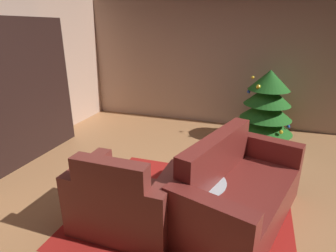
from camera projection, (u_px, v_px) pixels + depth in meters
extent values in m
plane|color=#AF784A|center=(187.00, 198.00, 3.36)|extent=(7.09, 7.09, 0.00)
cube|color=tan|center=(226.00, 59.00, 5.54)|extent=(6.03, 0.06, 2.72)
cube|color=#A21D18|center=(185.00, 210.00, 3.14)|extent=(2.31, 2.06, 0.01)
cube|color=black|center=(19.00, 95.00, 3.94)|extent=(0.03, 2.13, 2.11)
cube|color=black|center=(58.00, 81.00, 4.93)|extent=(0.39, 0.02, 2.11)
cube|color=black|center=(23.00, 158.00, 4.35)|extent=(0.36, 2.08, 0.03)
cube|color=black|center=(18.00, 134.00, 4.20)|extent=(0.36, 2.08, 0.03)
cube|color=black|center=(12.00, 108.00, 4.06)|extent=(0.36, 2.08, 0.02)
cube|color=black|center=(7.00, 79.00, 3.92)|extent=(0.36, 2.08, 0.02)
cube|color=black|center=(1.00, 49.00, 3.78)|extent=(0.36, 2.08, 0.02)
cube|color=black|center=(5.00, 111.00, 4.13)|extent=(0.05, 1.07, 0.67)
cube|color=black|center=(7.00, 111.00, 4.12)|extent=(0.03, 1.10, 0.70)
cube|color=#327139|center=(60.00, 127.00, 5.18)|extent=(0.27, 0.04, 0.33)
cube|color=#472D1F|center=(59.00, 130.00, 5.15)|extent=(0.29, 0.03, 0.24)
cube|color=#854499|center=(55.00, 130.00, 5.12)|extent=(0.19, 0.05, 0.28)
cube|color=orange|center=(55.00, 132.00, 5.07)|extent=(0.27, 0.05, 0.22)
cube|color=#427340|center=(53.00, 133.00, 5.03)|extent=(0.25, 0.03, 0.24)
cube|color=orange|center=(51.00, 132.00, 4.98)|extent=(0.25, 0.05, 0.28)
cube|color=#14807F|center=(50.00, 135.00, 4.94)|extent=(0.27, 0.04, 0.24)
cube|color=#3F2535|center=(46.00, 135.00, 4.91)|extent=(0.20, 0.04, 0.24)
cube|color=#0C7194|center=(49.00, 61.00, 4.78)|extent=(0.21, 0.04, 0.27)
cube|color=gold|center=(46.00, 59.00, 4.73)|extent=(0.18, 0.04, 0.34)
cube|color=teal|center=(45.00, 63.00, 4.70)|extent=(0.20, 0.03, 0.24)
cube|color=#955894|center=(43.00, 60.00, 4.65)|extent=(0.19, 0.04, 0.35)
cube|color=gold|center=(44.00, 62.00, 4.62)|extent=(0.27, 0.03, 0.29)
cube|color=purple|center=(42.00, 61.00, 4.58)|extent=(0.28, 0.03, 0.32)
cube|color=gold|center=(46.00, 36.00, 4.65)|extent=(0.21, 0.04, 0.25)
cube|color=#A4B4A3|center=(44.00, 34.00, 4.60)|extent=(0.19, 0.03, 0.32)
cube|color=#26793F|center=(42.00, 37.00, 4.57)|extent=(0.19, 0.04, 0.23)
cube|color=#35834C|center=(40.00, 37.00, 4.52)|extent=(0.19, 0.03, 0.25)
cube|color=#BAB09B|center=(40.00, 36.00, 4.48)|extent=(0.27, 0.04, 0.26)
cube|color=maroon|center=(128.00, 209.00, 2.84)|extent=(0.73, 0.73, 0.39)
cube|color=maroon|center=(111.00, 186.00, 2.44)|extent=(0.72, 0.17, 0.50)
cube|color=maroon|center=(168.00, 207.00, 2.66)|extent=(0.18, 0.72, 0.67)
cube|color=maroon|center=(90.00, 190.00, 2.93)|extent=(0.18, 0.72, 0.67)
ellipsoid|color=beige|center=(129.00, 182.00, 2.81)|extent=(0.28, 0.18, 0.18)
sphere|color=beige|center=(135.00, 172.00, 2.90)|extent=(0.13, 0.13, 0.13)
cube|color=maroon|center=(241.00, 203.00, 2.92)|extent=(1.19, 1.55, 0.42)
cube|color=maroon|center=(216.00, 156.00, 2.94)|extent=(0.58, 1.36, 0.48)
cube|color=maroon|center=(207.00, 234.00, 2.29)|extent=(0.83, 0.41, 0.69)
cube|color=maroon|center=(265.00, 164.00, 3.46)|extent=(0.83, 0.41, 0.69)
cylinder|color=black|center=(211.00, 202.00, 2.94)|extent=(0.04, 0.04, 0.41)
cylinder|color=black|center=(190.00, 189.00, 3.17)|extent=(0.04, 0.04, 0.41)
cylinder|color=black|center=(181.00, 205.00, 2.89)|extent=(0.04, 0.04, 0.41)
cylinder|color=silver|center=(194.00, 182.00, 2.93)|extent=(0.68, 0.68, 0.02)
cube|color=#48854D|center=(194.00, 181.00, 2.89)|extent=(0.14, 0.13, 0.02)
cube|color=#D6C14F|center=(195.00, 180.00, 2.88)|extent=(0.22, 0.12, 0.02)
cube|color=red|center=(195.00, 178.00, 2.86)|extent=(0.21, 0.12, 0.03)
cube|color=#364995|center=(195.00, 175.00, 2.86)|extent=(0.21, 0.18, 0.02)
cube|color=#BF372C|center=(195.00, 173.00, 2.86)|extent=(0.21, 0.15, 0.02)
cylinder|color=#205522|center=(212.00, 174.00, 2.88)|extent=(0.06, 0.06, 0.18)
cylinder|color=#205522|center=(213.00, 164.00, 2.84)|extent=(0.02, 0.02, 0.06)
cylinder|color=brown|center=(263.00, 136.00, 5.08)|extent=(0.08, 0.08, 0.15)
cone|color=#205F1D|center=(264.00, 123.00, 5.00)|extent=(1.00, 1.00, 0.35)
cone|color=#205F1D|center=(266.00, 109.00, 4.91)|extent=(0.91, 0.91, 0.35)
cone|color=#205F1D|center=(268.00, 95.00, 4.82)|extent=(0.81, 0.81, 0.35)
cone|color=#205F1D|center=(270.00, 80.00, 4.73)|extent=(0.71, 0.71, 0.35)
sphere|color=blue|center=(288.00, 127.00, 4.89)|extent=(0.06, 0.06, 0.06)
sphere|color=yellow|center=(258.00, 87.00, 4.61)|extent=(0.07, 0.07, 0.07)
sphere|color=red|center=(277.00, 121.00, 5.25)|extent=(0.06, 0.06, 0.06)
sphere|color=blue|center=(249.00, 92.00, 4.88)|extent=(0.06, 0.06, 0.06)
sphere|color=yellow|center=(253.00, 77.00, 4.76)|extent=(0.06, 0.06, 0.06)
sphere|color=yellow|center=(281.00, 132.00, 4.65)|extent=(0.07, 0.07, 0.07)
sphere|color=yellow|center=(241.00, 124.00, 5.19)|extent=(0.06, 0.06, 0.06)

